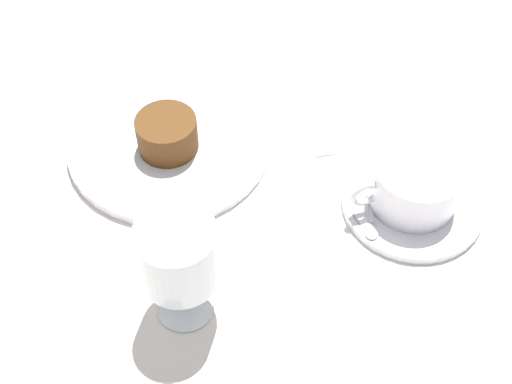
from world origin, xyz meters
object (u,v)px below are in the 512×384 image
at_px(dinner_plate, 169,142).
at_px(dessert_cake, 167,134).
at_px(fork, 309,112).
at_px(coffee_cup, 415,183).
at_px(wine_glass, 178,259).

relative_size(dinner_plate, dessert_cake, 3.42).
relative_size(dinner_plate, fork, 1.25).
height_order(coffee_cup, wine_glass, wine_glass).
bearing_deg(dinner_plate, fork, -178.92).
distance_m(wine_glass, fork, 0.31).
bearing_deg(fork, dessert_cake, 5.02).
distance_m(coffee_cup, fork, 0.18).
bearing_deg(dessert_cake, coffee_cup, 147.26).
height_order(dinner_plate, fork, dinner_plate).
height_order(dinner_plate, wine_glass, wine_glass).
relative_size(coffee_cup, fork, 0.64).
xyz_separation_m(wine_glass, dessert_cake, (-0.03, -0.20, -0.05)).
bearing_deg(coffee_cup, dessert_cake, -32.74).
bearing_deg(dinner_plate, dessert_cake, 77.03).
distance_m(coffee_cup, wine_glass, 0.27).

